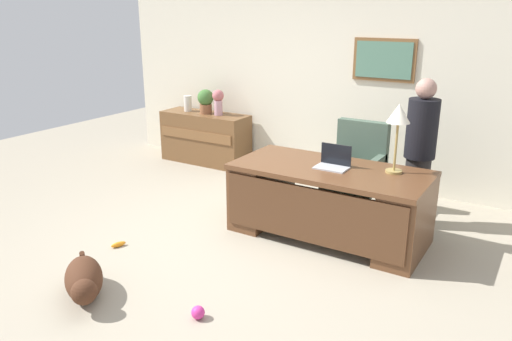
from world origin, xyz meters
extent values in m
plane|color=#9E937F|center=(0.00, 0.00, 0.00)|extent=(12.00, 12.00, 0.00)
cube|color=beige|center=(0.00, 2.60, 1.35)|extent=(7.00, 0.12, 2.70)
cube|color=brown|center=(0.58, 2.52, 1.65)|extent=(0.78, 0.03, 0.52)
cube|color=#507B66|center=(0.58, 2.50, 1.65)|extent=(0.70, 0.01, 0.44)
cube|color=brown|center=(0.67, 0.79, 0.72)|extent=(1.94, 0.92, 0.05)
cube|color=brown|center=(-0.13, 0.79, 0.35)|extent=(0.36, 0.86, 0.69)
cube|color=brown|center=(1.46, 0.79, 0.35)|extent=(0.36, 0.86, 0.69)
cube|color=#4E2F1C|center=(0.67, 0.36, 0.38)|extent=(1.84, 0.04, 0.55)
cube|color=brown|center=(-2.01, 2.25, 0.38)|extent=(1.38, 0.48, 0.76)
cube|color=brown|center=(-2.01, 2.00, 0.47)|extent=(1.28, 0.02, 0.14)
cube|color=#475B4C|center=(0.63, 1.56, 0.37)|extent=(0.60, 0.58, 0.18)
cylinder|color=black|center=(0.63, 1.56, 0.14)|extent=(0.10, 0.10, 0.28)
cylinder|color=black|center=(0.63, 1.56, 0.03)|extent=(0.52, 0.52, 0.05)
cube|color=#475B4C|center=(0.63, 1.80, 0.74)|extent=(0.60, 0.12, 0.57)
cube|color=#475B4C|center=(0.37, 1.56, 0.57)|extent=(0.08, 0.50, 0.22)
cube|color=#475B4C|center=(0.89, 1.56, 0.57)|extent=(0.08, 0.50, 0.22)
cylinder|color=#262323|center=(1.34, 1.56, 0.38)|extent=(0.26, 0.26, 0.76)
cylinder|color=black|center=(1.34, 1.56, 1.07)|extent=(0.32, 0.32, 0.62)
sphere|color=tan|center=(1.34, 1.56, 1.48)|extent=(0.21, 0.21, 0.21)
ellipsoid|color=#472819|center=(-0.57, -1.30, 0.15)|extent=(0.64, 0.60, 0.30)
sphere|color=#472819|center=(-0.35, -1.49, 0.19)|extent=(0.20, 0.20, 0.20)
cylinder|color=#472819|center=(-0.80, -1.12, 0.17)|extent=(0.14, 0.13, 0.21)
cube|color=#B2B5BA|center=(0.68, 0.77, 0.75)|extent=(0.32, 0.22, 0.01)
cube|color=black|center=(0.68, 0.88, 0.86)|extent=(0.32, 0.01, 0.21)
cylinder|color=#9E8447|center=(1.25, 0.97, 0.75)|extent=(0.16, 0.16, 0.02)
cylinder|color=#9E8447|center=(1.25, 0.97, 1.00)|extent=(0.02, 0.02, 0.47)
cone|color=silver|center=(1.25, 0.97, 1.32)|extent=(0.22, 0.22, 0.18)
cylinder|color=#CA97A9|center=(-1.76, 2.25, 0.87)|extent=(0.12, 0.12, 0.22)
sphere|color=#B96469|center=(-1.76, 2.25, 1.05)|extent=(0.17, 0.17, 0.17)
cylinder|color=silver|center=(-2.33, 2.25, 0.88)|extent=(0.12, 0.12, 0.24)
cylinder|color=brown|center=(-1.99, 2.25, 0.83)|extent=(0.18, 0.18, 0.14)
sphere|color=#406F33|center=(-1.99, 2.25, 1.00)|extent=(0.24, 0.24, 0.24)
sphere|color=#D8338C|center=(0.43, -1.08, 0.05)|extent=(0.10, 0.10, 0.10)
ellipsoid|color=orange|center=(-0.99, -0.54, 0.03)|extent=(0.10, 0.16, 0.05)
camera|label=1|loc=(2.53, -3.65, 2.25)|focal=35.16mm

